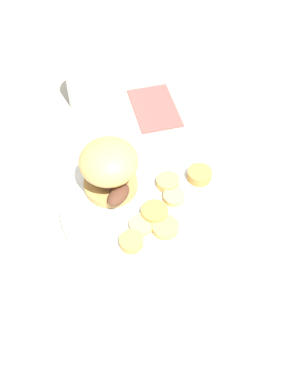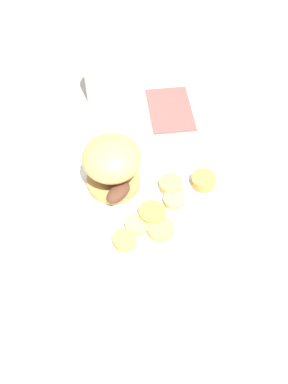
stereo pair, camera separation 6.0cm
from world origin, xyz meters
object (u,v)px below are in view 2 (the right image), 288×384
Objects in this scene: drinking_glass at (104,79)px; sandwich at (112,165)px; dinner_plate at (144,204)px; fork at (197,354)px.

sandwich is at bearing -40.01° from drinking_glass.
drinking_glass is at bearing 149.49° from dinner_plate.
fork is at bearing -30.01° from dinner_plate.
dinner_plate is 1.64× the size of fork.
dinner_plate is at bearing -30.51° from drinking_glass.
sandwich reaches higher than fork.
sandwich is 0.98× the size of drinking_glass.
sandwich is at bearing 157.40° from fork.
dinner_plate is 2.81× the size of drinking_glass.
drinking_glass is (-0.19, 0.16, -0.02)m from sandwich.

